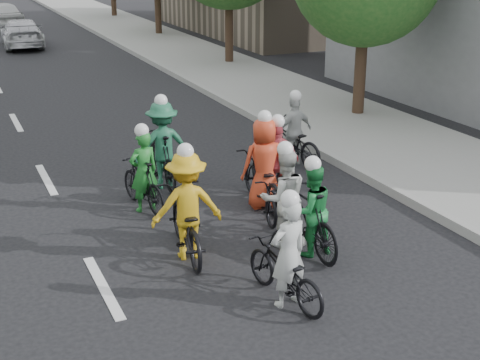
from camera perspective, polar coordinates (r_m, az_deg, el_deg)
ground at (r=10.00m, az=-11.60°, el=-8.92°), size 120.00×120.00×0.00m
sidewalk_right at (r=21.52m, az=3.12°, el=7.40°), size 4.00×80.00×0.15m
curb_right at (r=20.71m, az=-1.71°, el=6.96°), size 0.18×80.00×0.18m
cyclist_0 at (r=9.20m, az=3.91°, el=-7.38°), size 0.83×1.72×1.68m
cyclist_1 at (r=10.61m, az=5.89°, el=-3.04°), size 0.73×1.83×1.64m
cyclist_2 at (r=10.47m, az=-4.63°, el=-3.01°), size 1.19×2.05×1.88m
cyclist_3 at (r=12.67m, az=3.03°, el=0.99°), size 0.93×1.87×1.72m
cyclist_4 at (r=12.40m, az=1.93°, el=0.59°), size 0.88×1.91×1.86m
cyclist_5 at (r=12.39m, az=-8.27°, el=0.05°), size 0.72×1.66×1.66m
cyclist_6 at (r=10.89m, az=3.61°, el=-2.39°), size 0.93×1.85×1.77m
cyclist_7 at (r=13.46m, az=-6.65°, el=2.47°), size 1.16×1.89×1.91m
cyclist_8 at (r=14.84m, az=4.53°, el=3.58°), size 0.99×1.96×1.68m
follow_car_lead at (r=32.80m, az=-18.13°, el=11.82°), size 2.02×4.44×1.26m
follow_car_trail at (r=40.02m, az=-19.74°, el=13.13°), size 2.36×4.55×1.48m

